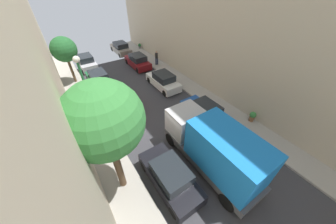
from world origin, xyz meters
TOP-DOWN VIEW (x-y plane):
  - ground at (0.00, 0.00)m, footprint 32.00×32.00m
  - sidewalk_left at (-5.00, 0.00)m, footprint 2.00×44.00m
  - sidewalk_right at (5.00, 0.00)m, footprint 2.00×44.00m
  - parked_car_left_2 at (-2.70, -2.61)m, footprint 1.78×4.20m
  - parked_car_left_3 at (-2.70, 4.92)m, footprint 1.78×4.20m
  - parked_car_left_4 at (-2.70, 10.54)m, footprint 1.78×4.20m
  - parked_car_left_5 at (-2.70, 15.79)m, footprint 1.78×4.20m
  - parked_car_right_1 at (2.70, 0.41)m, footprint 1.78×4.20m
  - parked_car_right_2 at (2.70, 6.54)m, footprint 1.78×4.20m
  - parked_car_right_3 at (2.70, 12.45)m, footprint 1.78×4.20m
  - parked_car_right_4 at (2.70, 18.03)m, footprint 1.78×4.20m
  - delivery_truck at (0.00, -3.04)m, footprint 2.26×6.60m
  - pedestrian at (4.86, 11.49)m, footprint 0.40×0.36m
  - street_tree_0 at (-4.71, 12.62)m, footprint 2.38×2.38m
  - street_tree_2 at (-4.94, -1.24)m, footprint 3.32×3.32m
  - potted_plant_0 at (5.62, -1.92)m, footprint 0.49×0.49m
  - potted_plant_3 at (5.70, 17.99)m, footprint 0.46×0.46m
  - lamp_post at (-4.60, 5.13)m, footprint 0.44×0.44m

SIDE VIEW (x-z plane):
  - ground at x=0.00m, z-range 0.00..0.00m
  - sidewalk_left at x=-5.00m, z-range 0.00..0.15m
  - sidewalk_right at x=5.00m, z-range 0.00..0.15m
  - potted_plant_3 at x=5.70m, z-range 0.19..0.91m
  - potted_plant_0 at x=5.62m, z-range 0.20..1.04m
  - parked_car_left_2 at x=-2.70m, z-range -0.06..1.50m
  - parked_car_left_3 at x=-2.70m, z-range -0.06..1.50m
  - parked_car_left_4 at x=-2.70m, z-range -0.06..1.50m
  - parked_car_left_5 at x=-2.70m, z-range -0.06..1.50m
  - parked_car_right_1 at x=2.70m, z-range -0.06..1.50m
  - parked_car_right_2 at x=2.70m, z-range -0.06..1.50m
  - parked_car_right_3 at x=2.70m, z-range -0.06..1.50m
  - parked_car_right_4 at x=2.70m, z-range -0.06..1.50m
  - pedestrian at x=4.86m, z-range 0.21..1.93m
  - delivery_truck at x=0.00m, z-range 0.10..3.48m
  - street_tree_0 at x=-4.71m, z-range 1.25..5.89m
  - lamp_post at x=-4.60m, z-range 1.00..6.23m
  - street_tree_2 at x=-4.94m, z-range 1.69..8.16m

